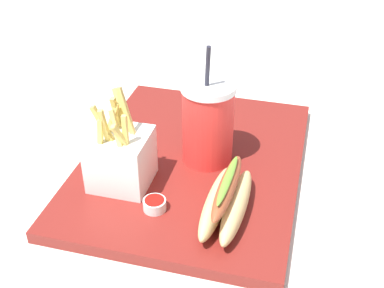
# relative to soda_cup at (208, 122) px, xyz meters

# --- Properties ---
(ground_plane) EXTENTS (2.40, 2.40, 0.02)m
(ground_plane) POSITION_rel_soda_cup_xyz_m (0.01, -0.02, -0.10)
(ground_plane) COLOR silver
(food_tray) EXTENTS (0.46, 0.36, 0.02)m
(food_tray) POSITION_rel_soda_cup_xyz_m (0.01, -0.02, -0.08)
(food_tray) COLOR maroon
(food_tray) RESTS_ON ground_plane
(soda_cup) EXTENTS (0.09, 0.09, 0.21)m
(soda_cup) POSITION_rel_soda_cup_xyz_m (0.00, 0.00, 0.00)
(soda_cup) COLOR red
(soda_cup) RESTS_ON food_tray
(fries_basket) EXTENTS (0.09, 0.09, 0.16)m
(fries_basket) POSITION_rel_soda_cup_xyz_m (0.10, -0.11, -0.02)
(fries_basket) COLOR white
(fries_basket) RESTS_ON food_tray
(hot_dog_1) EXTENTS (0.17, 0.06, 0.07)m
(hot_dog_1) POSITION_rel_soda_cup_xyz_m (0.13, 0.06, -0.04)
(hot_dog_1) COLOR #DBB775
(hot_dog_1) RESTS_ON food_tray
(ketchup_cup_1) EXTENTS (0.04, 0.04, 0.02)m
(ketchup_cup_1) POSITION_rel_soda_cup_xyz_m (-0.02, -0.16, -0.06)
(ketchup_cup_1) COLOR white
(ketchup_cup_1) RESTS_ON food_tray
(ketchup_cup_2) EXTENTS (0.03, 0.03, 0.02)m
(ketchup_cup_2) POSITION_rel_soda_cup_xyz_m (0.15, -0.04, -0.06)
(ketchup_cup_2) COLOR white
(ketchup_cup_2) RESTS_ON food_tray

